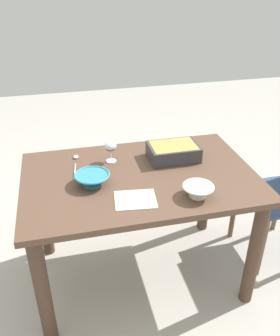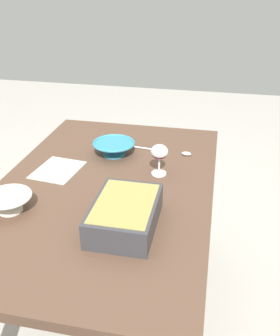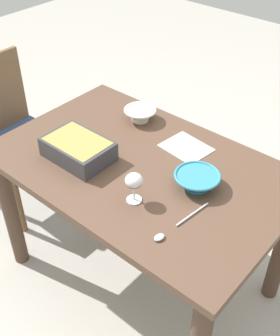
% 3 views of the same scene
% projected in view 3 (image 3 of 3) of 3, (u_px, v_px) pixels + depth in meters
% --- Properties ---
extents(ground_plane, '(8.00, 8.00, 0.00)m').
position_uv_depth(ground_plane, '(141.00, 274.00, 2.38)').
color(ground_plane, '#B2ADA3').
extents(dining_table, '(1.31, 0.84, 0.76)m').
position_uv_depth(dining_table, '(141.00, 188.00, 1.99)').
color(dining_table, brown).
rests_on(dining_table, ground_plane).
extents(chair, '(0.40, 0.43, 0.94)m').
position_uv_depth(chair, '(10.00, 129.00, 2.57)').
color(chair, '#334772').
rests_on(chair, ground_plane).
extents(wine_glass, '(0.07, 0.07, 0.13)m').
position_uv_depth(wine_glass, '(134.00, 182.00, 1.66)').
color(wine_glass, white).
rests_on(wine_glass, dining_table).
extents(casserole_dish, '(0.30, 0.20, 0.09)m').
position_uv_depth(casserole_dish, '(78.00, 148.00, 1.91)').
color(casserole_dish, '#38383D').
rests_on(casserole_dish, dining_table).
extents(mixing_bowl, '(0.19, 0.19, 0.06)m').
position_uv_depth(mixing_bowl, '(197.00, 180.00, 1.76)').
color(mixing_bowl, teal).
rests_on(mixing_bowl, dining_table).
extents(small_bowl, '(0.16, 0.16, 0.06)m').
position_uv_depth(small_bowl, '(140.00, 114.00, 2.16)').
color(small_bowl, white).
rests_on(small_bowl, dining_table).
extents(serving_spoon, '(0.05, 0.29, 0.01)m').
position_uv_depth(serving_spoon, '(172.00, 228.00, 1.59)').
color(serving_spoon, silver).
rests_on(serving_spoon, dining_table).
extents(napkin, '(0.23, 0.20, 0.00)m').
position_uv_depth(napkin, '(186.00, 148.00, 2.00)').
color(napkin, '#B2CCB7').
rests_on(napkin, dining_table).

